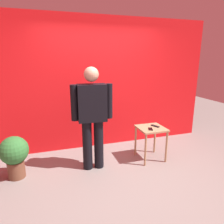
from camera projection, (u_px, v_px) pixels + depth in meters
The scene contains 7 objects.
ground_plane at pixel (126, 181), 3.18m from camera, with size 12.00×12.00×0.00m, color gray.
back_wall_red at pixel (100, 84), 4.22m from camera, with size 4.76×0.12×2.66m, color red.
standing_person at pixel (92, 114), 3.32m from camera, with size 0.68×0.26×1.73m.
side_table at pixel (151, 133), 3.75m from camera, with size 0.48×0.48×0.62m.
cell_phone at pixel (150, 129), 3.63m from camera, with size 0.07×0.14×0.01m, color black.
tv_remote at pixel (155, 126), 3.77m from camera, with size 0.04×0.17×0.02m, color black.
potted_plant at pixel (14, 154), 3.17m from camera, with size 0.44×0.44×0.69m.
Camera 1 is at (-1.07, -2.59, 1.86)m, focal length 32.66 mm.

